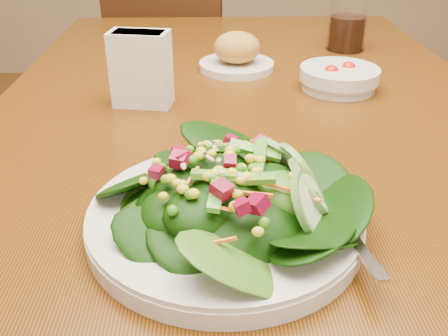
{
  "coord_description": "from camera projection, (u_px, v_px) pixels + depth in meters",
  "views": [
    {
      "loc": [
        -0.07,
        -0.81,
        1.08
      ],
      "look_at": [
        -0.05,
        -0.34,
        0.81
      ],
      "focal_mm": 40.0,
      "sensor_mm": 36.0,
      "label": 1
    }
  ],
  "objects": [
    {
      "name": "dining_table",
      "position": [
        248.0,
        158.0,
        0.91
      ],
      "size": [
        0.9,
        1.4,
        0.75
      ],
      "color": "#62330A",
      "rests_on": "ground_plane"
    },
    {
      "name": "bread_plate",
      "position": [
        237.0,
        54.0,
        1.03
      ],
      "size": [
        0.16,
        0.16,
        0.08
      ],
      "color": "silver",
      "rests_on": "dining_table"
    },
    {
      "name": "drinking_glass",
      "position": [
        348.0,
        21.0,
        1.14
      ],
      "size": [
        0.09,
        0.09,
        0.15
      ],
      "color": "silver",
      "rests_on": "dining_table"
    },
    {
      "name": "salad_plate",
      "position": [
        234.0,
        203.0,
        0.54
      ],
      "size": [
        0.3,
        0.3,
        0.09
      ],
      "rotation": [
        0.0,
        0.0,
        -0.14
      ],
      "color": "silver",
      "rests_on": "dining_table"
    },
    {
      "name": "tomato_bowl",
      "position": [
        339.0,
        78.0,
        0.93
      ],
      "size": [
        0.15,
        0.15,
        0.05
      ],
      "color": "silver",
      "rests_on": "dining_table"
    },
    {
      "name": "napkin_holder",
      "position": [
        141.0,
        67.0,
        0.84
      ],
      "size": [
        0.11,
        0.07,
        0.13
      ],
      "rotation": [
        0.0,
        0.0,
        -0.18
      ],
      "color": "white",
      "rests_on": "dining_table"
    },
    {
      "name": "chair_far",
      "position": [
        176.0,
        73.0,
        1.84
      ],
      "size": [
        0.52,
        0.52,
        0.92
      ],
      "rotation": [
        0.0,
        0.0,
        2.88
      ],
      "color": "black",
      "rests_on": "ground_plane"
    }
  ]
}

